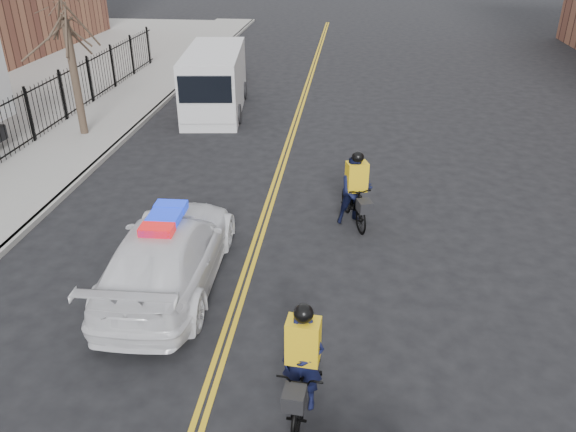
# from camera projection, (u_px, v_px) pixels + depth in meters

# --- Properties ---
(ground) EXTENTS (120.00, 120.00, 0.00)m
(ground) POSITION_uv_depth(u_px,v_px,m) (233.00, 318.00, 11.27)
(ground) COLOR black
(ground) RESTS_ON ground
(center_line_left) EXTENTS (0.10, 60.00, 0.01)m
(center_line_left) POSITION_uv_depth(u_px,v_px,m) (279.00, 166.00, 18.32)
(center_line_left) COLOR gold
(center_line_left) RESTS_ON ground
(center_line_right) EXTENTS (0.10, 60.00, 0.01)m
(center_line_right) POSITION_uv_depth(u_px,v_px,m) (284.00, 166.00, 18.30)
(center_line_right) COLOR gold
(center_line_right) RESTS_ON ground
(sidewalk) EXTENTS (3.00, 60.00, 0.15)m
(sidewalk) POSITION_uv_depth(u_px,v_px,m) (62.00, 154.00, 19.03)
(sidewalk) COLOR gray
(sidewalk) RESTS_ON ground
(curb) EXTENTS (0.20, 60.00, 0.15)m
(curb) POSITION_uv_depth(u_px,v_px,m) (105.00, 156.00, 18.88)
(curb) COLOR gray
(curb) RESTS_ON ground
(iron_fence) EXTENTS (0.12, 28.00, 2.00)m
(iron_fence) POSITION_uv_depth(u_px,v_px,m) (15.00, 127.00, 18.75)
(iron_fence) COLOR black
(iron_fence) RESTS_ON ground
(street_tree) EXTENTS (3.20, 3.20, 4.80)m
(street_tree) POSITION_uv_depth(u_px,v_px,m) (68.00, 39.00, 19.19)
(street_tree) COLOR #3D2D24
(street_tree) RESTS_ON sidewalk
(police_cruiser) EXTENTS (2.30, 5.38, 1.71)m
(police_cruiser) POSITION_uv_depth(u_px,v_px,m) (168.00, 253.00, 12.00)
(police_cruiser) COLOR white
(police_cruiser) RESTS_ON ground
(cargo_van) EXTENTS (2.85, 6.17, 2.50)m
(cargo_van) POSITION_uv_depth(u_px,v_px,m) (214.00, 83.00, 23.04)
(cargo_van) COLOR silver
(cargo_van) RESTS_ON ground
(cyclist_near) EXTENTS (0.88, 2.09, 2.00)m
(cyclist_near) POSITION_uv_depth(u_px,v_px,m) (303.00, 372.00, 8.94)
(cyclist_near) COLOR black
(cyclist_near) RESTS_ON ground
(cyclist_far) EXTENTS (1.16, 2.06, 2.00)m
(cyclist_far) POSITION_uv_depth(u_px,v_px,m) (356.00, 196.00, 14.49)
(cyclist_far) COLOR black
(cyclist_far) RESTS_ON ground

